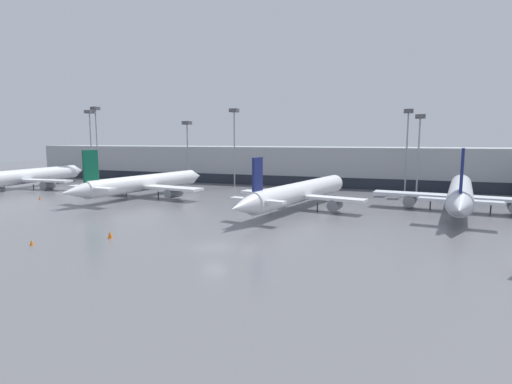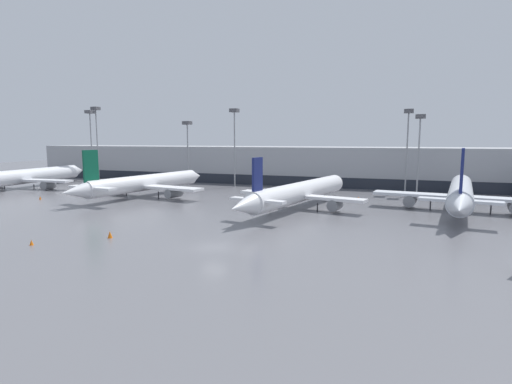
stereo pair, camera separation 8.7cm
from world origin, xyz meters
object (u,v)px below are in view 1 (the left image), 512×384
Objects in this scene: apron_light_mast_5 at (408,126)px; apron_light_mast_4 at (420,130)px; traffic_cone_4 at (40,198)px; apron_light_mast_0 at (187,134)px; traffic_cone_0 at (110,235)px; apron_light_mast_2 at (90,125)px; parked_jet_2 at (300,192)px; parked_jet_3 at (460,193)px; traffic_cone_2 at (32,243)px; traffic_cone_3 at (358,198)px; apron_light_mast_1 at (96,123)px; apron_light_mast_3 at (234,125)px; parked_jet_1 at (144,183)px; parked_jet_4 at (21,177)px.

apron_light_mast_4 is at bearing -52.20° from apron_light_mast_5.
apron_light_mast_0 is at bearing 66.00° from traffic_cone_4.
traffic_cone_0 is at bearing -124.16° from apron_light_mast_4.
apron_light_mast_5 is at bearing 1.99° from apron_light_mast_2.
traffic_cone_4 is at bearing 109.96° from parked_jet_2.
traffic_cone_4 is 35.96m from apron_light_mast_2.
parked_jet_3 is at bearing -18.03° from apron_light_mast_0.
traffic_cone_0 is at bearing -121.03° from apron_light_mast_5.
traffic_cone_2 is 0.95× the size of traffic_cone_3.
apron_light_mast_4 is at bearing 46.07° from traffic_cone_3.
apron_light_mast_4 is (78.68, -1.76, -2.55)m from apron_light_mast_1.
parked_jet_3 is 1.99× the size of apron_light_mast_3.
parked_jet_1 is 38.50m from apron_light_mast_2.
parked_jet_3 is (23.28, 5.45, 0.21)m from parked_jet_2.
traffic_cone_3 is (38.63, 9.96, -2.30)m from parked_jet_1.
parked_jet_1 reaches higher than parked_jet_4.
apron_light_mast_5 is (36.56, 2.77, -0.58)m from apron_light_mast_3.
traffic_cone_2 is at bearing -54.29° from apron_light_mast_1.
traffic_cone_0 is 68.53m from apron_light_mast_2.
parked_jet_2 is at bearing -127.62° from apron_light_mast_4.
apron_light_mast_2 is (-30.39, 20.48, 11.82)m from parked_jet_1.
apron_light_mast_0 is (-2.32, 21.04, 9.59)m from parked_jet_1.
traffic_cone_4 is at bearing -152.58° from apron_light_mast_5.
parked_jet_1 is 23.24m from apron_light_mast_0.
apron_light_mast_0 is 0.97× the size of apron_light_mast_4.
apron_light_mast_3 is (-44.06, 17.71, 11.19)m from parked_jet_3.
parked_jet_2 is 61.96× the size of traffic_cone_3.
apron_light_mast_5 is at bearing 57.21° from traffic_cone_2.
apron_light_mast_4 reaches higher than traffic_cone_2.
apron_light_mast_0 is (-33.15, 23.81, 9.60)m from parked_jet_2.
parked_jet_2 reaches higher than traffic_cone_4.
traffic_cone_4 is 0.04× the size of apron_light_mast_2.
parked_jet_2 is 56.44× the size of traffic_cone_4.
apron_light_mast_2 is 77.05m from apron_light_mast_5.
traffic_cone_2 is 0.03× the size of apron_light_mast_2.
traffic_cone_3 is at bearing -8.66° from apron_light_mast_2.
apron_light_mast_2 is (-28.07, -0.56, 2.23)m from apron_light_mast_0.
apron_light_mast_2 is at bearing 126.86° from traffic_cone_2.
apron_light_mast_0 is at bearing 1.15° from apron_light_mast_2.
parked_jet_4 is at bearing 97.97° from parked_jet_2.
traffic_cone_0 is 0.05× the size of apron_light_mast_4.
parked_jet_3 is 0.88× the size of parked_jet_4.
parked_jet_3 is at bearing -78.01° from parked_jet_1.
apron_light_mast_1 is 40.07m from apron_light_mast_3.
parked_jet_2 is 0.92× the size of parked_jet_4.
parked_jet_1 reaches higher than traffic_cone_3.
parked_jet_3 is 2.25× the size of apron_light_mast_4.
parked_jet_2 is at bearing -35.69° from apron_light_mast_0.
parked_jet_4 is (-87.43, -0.82, -0.27)m from parked_jet_3.
apron_light_mast_1 is at bearing -13.71° from parked_jet_4.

